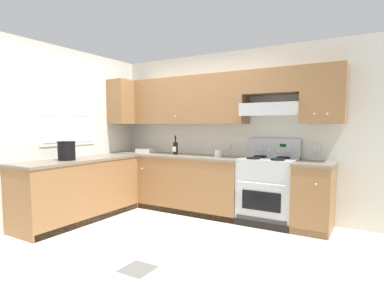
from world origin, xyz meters
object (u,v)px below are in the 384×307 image
at_px(bowl, 145,151).
at_px(bucket, 67,150).
at_px(stove, 268,190).
at_px(wine_bottle, 175,147).
at_px(paper_towel_roll, 219,153).

relative_size(bowl, bucket, 1.13).
xyz_separation_m(stove, bucket, (-2.41, -1.47, 0.57)).
height_order(wine_bottle, bucket, wine_bottle).
height_order(stove, bucket, stove).
xyz_separation_m(stove, paper_towel_roll, (-0.83, 0.10, 0.48)).
xyz_separation_m(bowl, bucket, (-0.14, -1.55, 0.12)).
bearing_deg(wine_bottle, stove, -0.52).
bearing_deg(wine_bottle, paper_towel_roll, 6.68).
distance_m(wine_bottle, bucket, 1.71).
bearing_deg(bowl, bucket, -95.09).
bearing_deg(wine_bottle, bucket, -119.26).
bearing_deg(paper_towel_roll, wine_bottle, -173.32).
bearing_deg(paper_towel_roll, bowl, -179.08).
height_order(wine_bottle, paper_towel_roll, wine_bottle).
xyz_separation_m(wine_bottle, paper_towel_roll, (0.75, 0.09, -0.07)).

